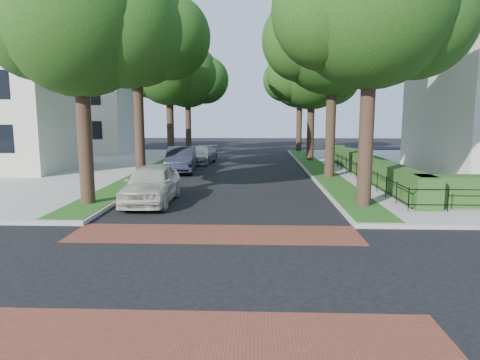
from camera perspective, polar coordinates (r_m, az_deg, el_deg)
name	(u,v)px	position (r m, az deg, el deg)	size (l,w,h in m)	color
ground	(202,271)	(10.43, -5.06, -12.00)	(120.00, 120.00, 0.00)	black
crosswalk_far	(215,234)	(13.45, -3.35, -7.19)	(9.00, 2.20, 0.01)	brown
crosswalk_near	(178,341)	(7.55, -8.29, -20.50)	(9.00, 2.20, 0.01)	brown
grass_strip_ne	(317,168)	(29.28, 10.27, 1.62)	(1.60, 29.80, 0.02)	#254E16
grass_strip_nw	(159,167)	(29.75, -10.81, 1.71)	(1.60, 29.80, 0.02)	#254E16
tree_right_near	(373,8)	(17.90, 17.32, 21.04)	(7.75, 6.67, 10.66)	black
tree_right_mid	(335,37)	(25.67, 12.51, 18.13)	(8.25, 7.09, 11.22)	black
tree_right_far	(313,73)	(34.33, 9.69, 13.93)	(7.25, 6.23, 9.74)	black
tree_right_back	(301,78)	(43.27, 8.13, 13.33)	(7.50, 6.45, 10.20)	black
tree_left_near	(83,21)	(18.52, -20.15, 19.33)	(7.50, 6.45, 10.20)	black
tree_left_mid	(139,32)	(26.21, -13.30, 18.69)	(8.00, 6.88, 11.48)	black
tree_left_far	(171,70)	(34.71, -9.21, 14.24)	(7.00, 6.02, 9.86)	black
tree_left_back	(189,77)	(43.59, -6.83, 13.51)	(7.75, 6.66, 10.44)	black
hedge_main_road	(368,166)	(25.67, 16.67, 1.75)	(1.00, 18.00, 1.20)	#1F3E15
fence_main_road	(354,169)	(25.50, 14.92, 1.44)	(0.06, 18.00, 0.90)	black
house_left_far	(84,101)	(44.94, -20.04, 9.88)	(10.00, 9.00, 10.14)	silver
parked_car_front	(151,184)	(18.29, -11.72, -0.51)	(1.93, 4.79, 1.63)	beige
parked_car_middle	(181,160)	(27.99, -7.87, 2.71)	(1.72, 4.94, 1.63)	#222533
parked_car_rear	(201,155)	(33.01, -5.22, 3.39)	(1.87, 4.60, 1.33)	gray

